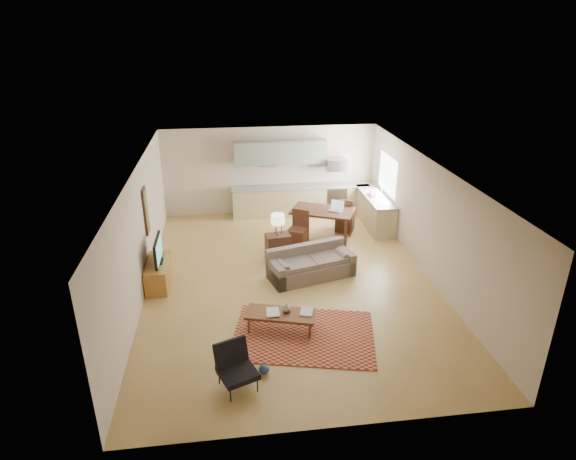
{
  "coord_description": "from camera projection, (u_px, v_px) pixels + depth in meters",
  "views": [
    {
      "loc": [
        -1.33,
        -9.76,
        5.52
      ],
      "look_at": [
        0.0,
        0.3,
        1.15
      ],
      "focal_mm": 30.0,
      "sensor_mm": 36.0,
      "label": 1
    }
  ],
  "objects": [
    {
      "name": "window_right",
      "position": [
        388.0,
        174.0,
        13.73
      ],
      "size": [
        0.02,
        1.4,
        1.05
      ],
      "primitive_type": "cube",
      "color": "white",
      "rests_on": "room"
    },
    {
      "name": "tv_credenza",
      "position": [
        158.0,
        273.0,
        10.94
      ],
      "size": [
        0.48,
        1.24,
        0.57
      ],
      "primitive_type": null,
      "color": "#945D22",
      "rests_on": "floor"
    },
    {
      "name": "dining_chair_near",
      "position": [
        298.0,
        229.0,
        12.74
      ],
      "size": [
        0.66,
        0.67,
        0.99
      ],
      "primitive_type": null,
      "rotation": [
        0.0,
        0.0,
        -0.53
      ],
      "color": "#351B11",
      "rests_on": "floor"
    },
    {
      "name": "upper_cabinets",
      "position": [
        280.0,
        153.0,
        14.43
      ],
      "size": [
        2.8,
        0.34,
        0.7
      ],
      "primitive_type": "cube",
      "color": "gray",
      "rests_on": "room"
    },
    {
      "name": "coffee_table",
      "position": [
        281.0,
        322.0,
        9.31
      ],
      "size": [
        1.44,
        0.89,
        0.41
      ],
      "primitive_type": null,
      "rotation": [
        0.0,
        0.0,
        -0.28
      ],
      "color": "#552E18",
      "rests_on": "floor"
    },
    {
      "name": "triptych",
      "position": [
        267.0,
        158.0,
        14.59
      ],
      "size": [
        1.7,
        0.04,
        0.5
      ],
      "primitive_type": null,
      "color": "#FEEAC4",
      "rests_on": "room"
    },
    {
      "name": "laptop",
      "position": [
        336.0,
        206.0,
        12.98
      ],
      "size": [
        0.44,
        0.42,
        0.27
      ],
      "primitive_type": null,
      "rotation": [
        0.0,
        0.0,
        -0.59
      ],
      "color": "#A5A8AD",
      "rests_on": "dining_table"
    },
    {
      "name": "kitchen_counter_right",
      "position": [
        375.0,
        210.0,
        14.13
      ],
      "size": [
        0.64,
        2.26,
        0.92
      ],
      "primitive_type": null,
      "color": "tan",
      "rests_on": "ground"
    },
    {
      "name": "room",
      "position": [
        290.0,
        227.0,
        10.69
      ],
      "size": [
        9.0,
        9.0,
        9.0
      ],
      "color": "#A48346",
      "rests_on": "ground"
    },
    {
      "name": "console_table",
      "position": [
        278.0,
        247.0,
        12.06
      ],
      "size": [
        0.65,
        0.49,
        0.7
      ],
      "primitive_type": null,
      "rotation": [
        0.0,
        0.0,
        0.16
      ],
      "color": "#351B11",
      "rests_on": "floor"
    },
    {
      "name": "dining_chair_far",
      "position": [
        345.0,
        214.0,
        13.73
      ],
      "size": [
        0.65,
        0.66,
        1.01
      ],
      "primitive_type": null,
      "rotation": [
        0.0,
        0.0,
        2.7
      ],
      "color": "#351B11",
      "rests_on": "floor"
    },
    {
      "name": "soap_bottle",
      "position": [
        372.0,
        192.0,
        13.94
      ],
      "size": [
        0.09,
        0.09,
        0.19
      ],
      "primitive_type": "imported",
      "rotation": [
        0.0,
        0.0,
        0.04
      ],
      "color": "#FEEAC4",
      "rests_on": "kitchen_counter_right"
    },
    {
      "name": "dining_table",
      "position": [
        322.0,
        224.0,
        13.26
      ],
      "size": [
        1.91,
        1.56,
        0.84
      ],
      "primitive_type": null,
      "rotation": [
        0.0,
        0.0,
        -0.43
      ],
      "color": "#351B11",
      "rests_on": "floor"
    },
    {
      "name": "table_lamp",
      "position": [
        278.0,
        224.0,
        11.81
      ],
      "size": [
        0.34,
        0.34,
        0.56
      ],
      "primitive_type": null,
      "rotation": [
        0.0,
        0.0,
        0.01
      ],
      "color": "beige",
      "rests_on": "console_table"
    },
    {
      "name": "kitchen_microwave",
      "position": [
        336.0,
        165.0,
        14.68
      ],
      "size": [
        0.62,
        0.4,
        0.35
      ],
      "primitive_type": "cube",
      "color": "#A5A8AD",
      "rests_on": "room"
    },
    {
      "name": "kitchen_counter_back",
      "position": [
        300.0,
        200.0,
        14.96
      ],
      "size": [
        4.26,
        0.64,
        0.92
      ],
      "primitive_type": null,
      "color": "tan",
      "rests_on": "ground"
    },
    {
      "name": "armchair",
      "position": [
        237.0,
        369.0,
        7.77
      ],
      "size": [
        0.86,
        0.86,
        0.76
      ],
      "primitive_type": null,
      "rotation": [
        0.0,
        0.0,
        0.38
      ],
      "color": "black",
      "rests_on": "floor"
    },
    {
      "name": "book_a",
      "position": [
        266.0,
        313.0,
        9.21
      ],
      "size": [
        0.28,
        0.36,
        0.03
      ],
      "primitive_type": "imported",
      "rotation": [
        0.0,
        0.0,
        -0.05
      ],
      "color": "maroon",
      "rests_on": "coffee_table"
    },
    {
      "name": "tv",
      "position": [
        158.0,
        250.0,
        10.72
      ],
      "size": [
        0.1,
        0.95,
        0.57
      ],
      "primitive_type": null,
      "color": "black",
      "rests_on": "tv_credenza"
    },
    {
      "name": "sofa",
      "position": [
        311.0,
        263.0,
        11.24
      ],
      "size": [
        2.24,
        1.44,
        0.72
      ],
      "primitive_type": null,
      "rotation": [
        0.0,
        0.0,
        0.28
      ],
      "color": "#695B51",
      "rests_on": "floor"
    },
    {
      "name": "wall_art_left",
      "position": [
        146.0,
        211.0,
        11.05
      ],
      "size": [
        0.06,
        0.42,
        1.1
      ],
      "primitive_type": null,
      "color": "olive",
      "rests_on": "room"
    },
    {
      "name": "rug",
      "position": [
        303.0,
        335.0,
        9.23
      ],
      "size": [
        3.02,
        2.4,
        0.02
      ],
      "primitive_type": "cube",
      "rotation": [
        0.0,
        0.0,
        -0.22
      ],
      "color": "maroon",
      "rests_on": "floor"
    },
    {
      "name": "kitchen_range",
      "position": [
        335.0,
        199.0,
        15.09
      ],
      "size": [
        0.62,
        0.62,
        0.9
      ],
      "primitive_type": "cube",
      "color": "#A5A8AD",
      "rests_on": "ground"
    },
    {
      "name": "book_b",
      "position": [
        301.0,
        311.0,
        9.27
      ],
      "size": [
        0.41,
        0.45,
        0.02
      ],
      "primitive_type": "imported",
      "rotation": [
        0.0,
        0.0,
        -0.29
      ],
      "color": "navy",
      "rests_on": "coffee_table"
    },
    {
      "name": "vase",
      "position": [
        286.0,
        308.0,
        9.23
      ],
      "size": [
        0.22,
        0.22,
        0.18
      ],
      "primitive_type": "imported",
      "rotation": [
        0.0,
        0.0,
        0.15
      ],
      "color": "black",
      "rests_on": "coffee_table"
    }
  ]
}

